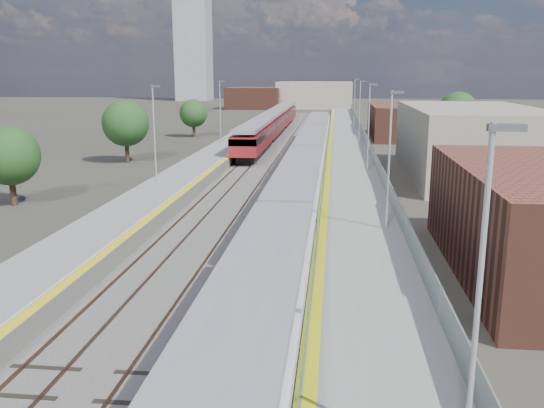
# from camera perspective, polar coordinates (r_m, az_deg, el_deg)

# --- Properties ---
(ground) EXTENTS (320.00, 320.00, 0.00)m
(ground) POSITION_cam_1_polar(r_m,az_deg,el_deg) (60.08, 2.65, 3.85)
(ground) COLOR #47443A
(ground) RESTS_ON ground
(ballast_bed) EXTENTS (10.50, 155.00, 0.06)m
(ballast_bed) POSITION_cam_1_polar(r_m,az_deg,el_deg) (62.71, 0.74, 4.27)
(ballast_bed) COLOR #565451
(ballast_bed) RESTS_ON ground
(tracks) EXTENTS (8.96, 160.00, 0.17)m
(tracks) POSITION_cam_1_polar(r_m,az_deg,el_deg) (64.30, 1.42, 4.55)
(tracks) COLOR #4C3323
(tracks) RESTS_ON ground
(platform_right) EXTENTS (4.70, 155.00, 8.52)m
(platform_right) POSITION_cam_1_polar(r_m,az_deg,el_deg) (62.38, 7.67, 4.58)
(platform_right) COLOR slate
(platform_right) RESTS_ON ground
(platform_left) EXTENTS (4.30, 155.00, 8.52)m
(platform_left) POSITION_cam_1_polar(r_m,az_deg,el_deg) (63.63, -5.38, 4.79)
(platform_left) COLOR slate
(platform_left) RESTS_ON ground
(buildings) EXTENTS (72.00, 185.50, 40.00)m
(buildings) POSITION_cam_1_polar(r_m,az_deg,el_deg) (149.42, -2.23, 13.37)
(buildings) COLOR brown
(buildings) RESTS_ON ground
(green_train) EXTENTS (2.90, 80.69, 3.19)m
(green_train) POSITION_cam_1_polar(r_m,az_deg,el_deg) (45.36, 3.42, 3.76)
(green_train) COLOR black
(green_train) RESTS_ON ground
(red_train) EXTENTS (2.89, 58.57, 3.65)m
(red_train) POSITION_cam_1_polar(r_m,az_deg,el_deg) (86.75, 0.13, 8.08)
(red_train) COLOR black
(red_train) RESTS_ON ground
(tree_a) EXTENTS (4.27, 4.27, 5.78)m
(tree_a) POSITION_cam_1_polar(r_m,az_deg,el_deg) (45.19, -24.58, 4.37)
(tree_a) COLOR #382619
(tree_a) RESTS_ON ground
(tree_b) EXTENTS (4.93, 4.93, 6.68)m
(tree_b) POSITION_cam_1_polar(r_m,az_deg,el_deg) (63.34, -14.31, 7.77)
(tree_b) COLOR #382619
(tree_b) RESTS_ON ground
(tree_c) EXTENTS (4.12, 4.12, 5.58)m
(tree_c) POSITION_cam_1_polar(r_m,az_deg,el_deg) (87.14, -7.80, 8.88)
(tree_c) COLOR #382619
(tree_c) RESTS_ON ground
(tree_d) EXTENTS (5.17, 5.17, 7.01)m
(tree_d) POSITION_cam_1_polar(r_m,az_deg,el_deg) (79.94, 17.92, 8.68)
(tree_d) COLOR #382619
(tree_d) RESTS_ON ground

